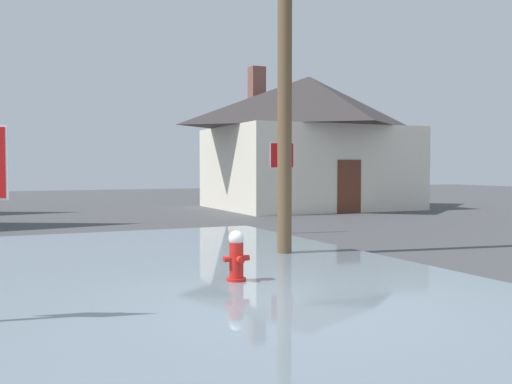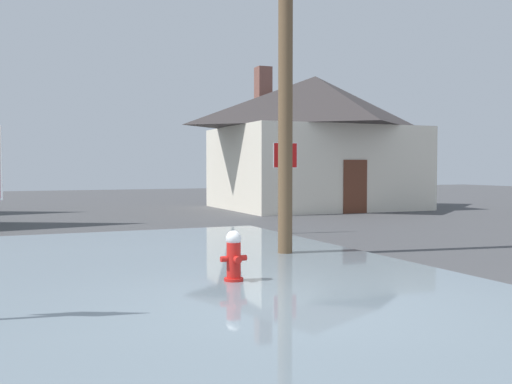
{
  "view_description": "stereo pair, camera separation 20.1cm",
  "coord_description": "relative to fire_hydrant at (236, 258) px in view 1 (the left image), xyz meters",
  "views": [
    {
      "loc": [
        -3.6,
        -6.44,
        1.72
      ],
      "look_at": [
        0.95,
        3.39,
        1.27
      ],
      "focal_mm": 41.91,
      "sensor_mm": 36.0,
      "label": 1
    },
    {
      "loc": [
        -3.41,
        -6.52,
        1.72
      ],
      "look_at": [
        0.95,
        3.39,
        1.27
      ],
      "focal_mm": 41.91,
      "sensor_mm": 36.0,
      "label": 2
    }
  ],
  "objects": [
    {
      "name": "lane_stop_bar",
      "position": [
        -0.41,
        -3.36,
        -0.39
      ],
      "size": [
        3.01,
        0.42,
        0.01
      ],
      "primitive_type": "cube",
      "rotation": [
        0.0,
        0.0,
        -0.04
      ],
      "color": "silver",
      "rests_on": "ground"
    },
    {
      "name": "ground_plane",
      "position": [
        0.2,
        -1.57,
        -0.44
      ],
      "size": [
        80.0,
        80.0,
        0.1
      ],
      "primitive_type": "cube",
      "color": "#424244"
    },
    {
      "name": "stop_sign_far",
      "position": [
        3.7,
        5.71,
        1.27
      ],
      "size": [
        0.66,
        0.09,
        2.36
      ],
      "color": "#1E4C28",
      "rests_on": "ground"
    },
    {
      "name": "house",
      "position": [
        9.22,
        13.96,
        2.49
      ],
      "size": [
        8.34,
        7.01,
        5.98
      ],
      "color": "silver",
      "rests_on": "ground"
    },
    {
      "name": "fire_hydrant",
      "position": [
        0.0,
        0.0,
        0.0
      ],
      "size": [
        0.4,
        0.34,
        0.79
      ],
      "color": "red",
      "rests_on": "ground"
    },
    {
      "name": "utility_pole",
      "position": [
        1.97,
        2.26,
        4.43
      ],
      "size": [
        1.6,
        0.28,
        9.27
      ],
      "color": "brown",
      "rests_on": "ground"
    },
    {
      "name": "flood_puddle",
      "position": [
        -0.65,
        1.21,
        -0.36
      ],
      "size": [
        8.32,
        12.68,
        0.05
      ],
      "primitive_type": "cube",
      "color": "slate",
      "rests_on": "ground"
    }
  ]
}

